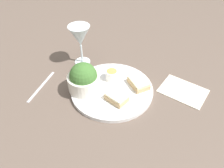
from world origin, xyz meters
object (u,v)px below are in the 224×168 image
(salad_bowl, at_px, (84,79))
(cheese_toast_near, at_px, (138,83))
(cheese_toast_far, at_px, (116,97))
(sauce_ramekin, at_px, (112,75))
(wine_glass, at_px, (80,37))
(fork, at_px, (41,86))
(napkin, at_px, (183,91))

(salad_bowl, bearing_deg, cheese_toast_near, -150.02)
(salad_bowl, distance_m, cheese_toast_far, 0.13)
(sauce_ramekin, relative_size, wine_glass, 0.28)
(sauce_ramekin, xyz_separation_m, fork, (0.22, 0.14, -0.03))
(sauce_ramekin, bearing_deg, napkin, -166.14)
(salad_bowl, bearing_deg, cheese_toast_far, 177.91)
(cheese_toast_near, relative_size, napkin, 0.54)
(sauce_ramekin, distance_m, wine_glass, 0.20)
(salad_bowl, bearing_deg, napkin, -154.86)
(cheese_toast_far, xyz_separation_m, fork, (0.29, 0.04, -0.02))
(sauce_ramekin, relative_size, cheese_toast_near, 0.49)
(fork, bearing_deg, salad_bowl, -162.93)
(cheese_toast_far, relative_size, wine_glass, 0.50)
(cheese_toast_near, distance_m, wine_glass, 0.29)
(wine_glass, height_order, napkin, wine_glass)
(wine_glass, bearing_deg, cheese_toast_far, 145.83)
(cheese_toast_far, xyz_separation_m, napkin, (-0.20, -0.16, -0.02))
(sauce_ramekin, bearing_deg, cheese_toast_far, 123.70)
(cheese_toast_far, distance_m, fork, 0.29)
(salad_bowl, distance_m, napkin, 0.36)
(salad_bowl, height_order, wine_glass, wine_glass)
(cheese_toast_far, height_order, napkin, cheese_toast_far)
(sauce_ramekin, bearing_deg, fork, 31.38)
(salad_bowl, bearing_deg, wine_glass, -56.18)
(cheese_toast_near, distance_m, cheese_toast_far, 0.11)
(napkin, bearing_deg, fork, 22.58)
(cheese_toast_near, bearing_deg, napkin, -160.62)
(cheese_toast_far, bearing_deg, fork, 8.76)
(cheese_toast_far, distance_m, wine_glass, 0.29)
(sauce_ramekin, distance_m, fork, 0.26)
(salad_bowl, height_order, fork, salad_bowl)
(napkin, bearing_deg, sauce_ramekin, 13.86)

